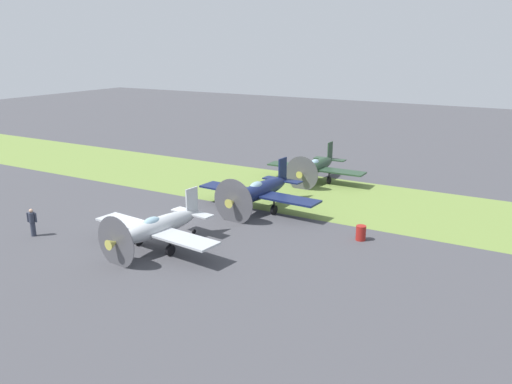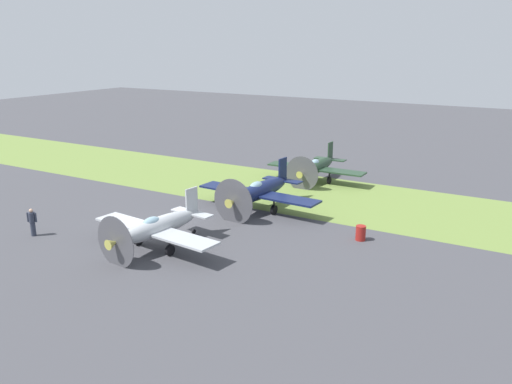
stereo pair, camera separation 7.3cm
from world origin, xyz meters
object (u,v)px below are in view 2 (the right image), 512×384
ground_crew_chief (32,222)px  fuel_drum (361,233)px  airplane_lead (157,227)px  airplane_trail (317,167)px  airplane_wingman (260,191)px

ground_crew_chief → fuel_drum: bearing=-174.7°
airplane_lead → fuel_drum: bearing=-137.3°
airplane_lead → fuel_drum: (-9.63, -7.11, -0.84)m
airplane_trail → fuel_drum: airplane_trail is taller
airplane_lead → ground_crew_chief: size_ratio=5.03×
airplane_wingman → fuel_drum: (-8.17, 2.12, -0.94)m
airplane_wingman → airplane_lead: bearing=84.5°
airplane_trail → airplane_wingman: bearing=88.6°
airplane_wingman → ground_crew_chief: size_ratio=5.37×
ground_crew_chief → airplane_trail: bearing=-137.6°
airplane_lead → airplane_trail: (-1.71, -18.55, -0.02)m
airplane_lead → airplane_trail: bearing=-89.0°
airplane_trail → fuel_drum: size_ratio=9.44×
airplane_lead → fuel_drum: airplane_lead is taller
airplane_lead → airplane_wingman: size_ratio=0.94×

